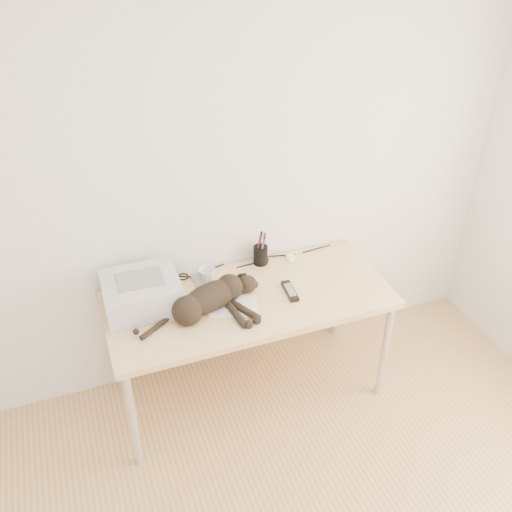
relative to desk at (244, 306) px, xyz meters
name	(u,v)px	position (x,y,z in m)	size (l,w,h in m)	color
wall_back	(226,180)	(0.00, 0.27, 0.69)	(3.50, 3.50, 0.00)	white
desk	(244,306)	(0.00, 0.00, 0.00)	(1.60, 0.70, 0.74)	#E6C986
printer	(142,293)	(-0.57, 0.03, 0.23)	(0.41, 0.35, 0.19)	#BBBBC0
papers	(230,305)	(-0.12, -0.13, 0.14)	(0.35, 0.29, 0.01)	white
cat	(208,301)	(-0.25, -0.13, 0.21)	(0.73, 0.37, 0.17)	black
mug	(207,275)	(-0.18, 0.13, 0.18)	(0.10, 0.10, 0.09)	white
pen_cup	(261,255)	(0.18, 0.20, 0.20)	(0.09, 0.09, 0.22)	black
remote_grey	(198,282)	(-0.23, 0.13, 0.14)	(0.05, 0.18, 0.02)	gray
remote_black	(290,291)	(0.23, -0.13, 0.14)	(0.05, 0.18, 0.02)	black
mouse	(290,256)	(0.37, 0.19, 0.15)	(0.06, 0.10, 0.03)	white
cable_tangle	(231,266)	(0.00, 0.22, 0.14)	(1.36, 0.08, 0.01)	black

